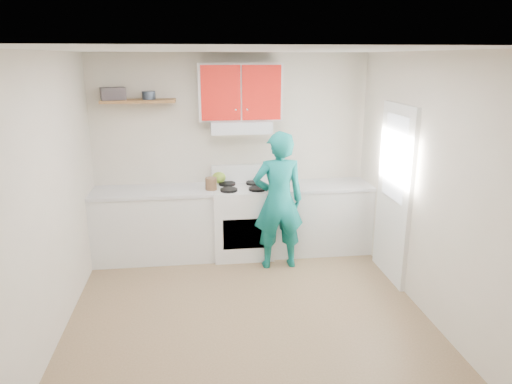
{
  "coord_description": "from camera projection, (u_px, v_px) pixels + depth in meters",
  "views": [
    {
      "loc": [
        -0.47,
        -4.24,
        2.54
      ],
      "look_at": [
        0.15,
        0.55,
        1.15
      ],
      "focal_mm": 32.93,
      "sensor_mm": 36.0,
      "label": 1
    }
  ],
  "objects": [
    {
      "name": "floor",
      "position": [
        248.0,
        315.0,
        4.8
      ],
      "size": [
        3.8,
        3.8,
        0.0
      ],
      "primitive_type": "plane",
      "color": "brown",
      "rests_on": "ground"
    },
    {
      "name": "ceiling",
      "position": [
        247.0,
        50.0,
        4.08
      ],
      "size": [
        3.6,
        3.8,
        0.04
      ],
      "primitive_type": "cube",
      "color": "white",
      "rests_on": "floor"
    },
    {
      "name": "back_wall",
      "position": [
        232.0,
        154.0,
        6.25
      ],
      "size": [
        3.6,
        0.04,
        2.6
      ],
      "primitive_type": "cube",
      "color": "beige",
      "rests_on": "floor"
    },
    {
      "name": "front_wall",
      "position": [
        286.0,
        287.0,
        2.63
      ],
      "size": [
        3.6,
        0.04,
        2.6
      ],
      "primitive_type": "cube",
      "color": "beige",
      "rests_on": "floor"
    },
    {
      "name": "left_wall",
      "position": [
        49.0,
        201.0,
        4.22
      ],
      "size": [
        0.04,
        3.8,
        2.6
      ],
      "primitive_type": "cube",
      "color": "beige",
      "rests_on": "floor"
    },
    {
      "name": "right_wall",
      "position": [
        428.0,
        187.0,
        4.66
      ],
      "size": [
        0.04,
        3.8,
        2.6
      ],
      "primitive_type": "cube",
      "color": "beige",
      "rests_on": "floor"
    },
    {
      "name": "door",
      "position": [
        394.0,
        194.0,
        5.4
      ],
      "size": [
        0.05,
        0.85,
        2.05
      ],
      "primitive_type": "cube",
      "color": "white",
      "rests_on": "floor"
    },
    {
      "name": "door_glass",
      "position": [
        395.0,
        158.0,
        5.28
      ],
      "size": [
        0.01,
        0.55,
        0.95
      ],
      "primitive_type": "cube",
      "color": "white",
      "rests_on": "door"
    },
    {
      "name": "counter_left",
      "position": [
        154.0,
        225.0,
        6.07
      ],
      "size": [
        1.52,
        0.6,
        0.9
      ],
      "primitive_type": "cube",
      "color": "silver",
      "rests_on": "floor"
    },
    {
      "name": "counter_right",
      "position": [
        319.0,
        218.0,
        6.34
      ],
      "size": [
        1.32,
        0.6,
        0.9
      ],
      "primitive_type": "cube",
      "color": "silver",
      "rests_on": "floor"
    },
    {
      "name": "stove",
      "position": [
        242.0,
        221.0,
        6.18
      ],
      "size": [
        0.76,
        0.65,
        0.92
      ],
      "primitive_type": "cube",
      "color": "white",
      "rests_on": "floor"
    },
    {
      "name": "range_hood",
      "position": [
        241.0,
        126.0,
        5.94
      ],
      "size": [
        0.76,
        0.44,
        0.15
      ],
      "primitive_type": "cube",
      "color": "silver",
      "rests_on": "back_wall"
    },
    {
      "name": "upper_cabinets",
      "position": [
        240.0,
        92.0,
        5.88
      ],
      "size": [
        1.02,
        0.33,
        0.7
      ],
      "primitive_type": "cube",
      "color": "#B6170F",
      "rests_on": "back_wall"
    },
    {
      "name": "shelf",
      "position": [
        139.0,
        101.0,
        5.76
      ],
      "size": [
        0.9,
        0.3,
        0.04
      ],
      "primitive_type": "cube",
      "color": "brown",
      "rests_on": "back_wall"
    },
    {
      "name": "books",
      "position": [
        113.0,
        94.0,
        5.7
      ],
      "size": [
        0.33,
        0.28,
        0.15
      ],
      "primitive_type": "cube",
      "rotation": [
        0.0,
        0.0,
        0.27
      ],
      "color": "#433B3D",
      "rests_on": "shelf"
    },
    {
      "name": "tin",
      "position": [
        149.0,
        95.0,
        5.77
      ],
      "size": [
        0.16,
        0.16,
        0.1
      ],
      "primitive_type": "cylinder",
      "rotation": [
        0.0,
        0.0,
        0.0
      ],
      "color": "#333D4C",
      "rests_on": "shelf"
    },
    {
      "name": "kettle",
      "position": [
        219.0,
        177.0,
        6.23
      ],
      "size": [
        0.2,
        0.2,
        0.16
      ],
      "primitive_type": "ellipsoid",
      "rotation": [
        0.0,
        0.0,
        0.09
      ],
      "color": "olive",
      "rests_on": "stove"
    },
    {
      "name": "crock",
      "position": [
        211.0,
        185.0,
        5.93
      ],
      "size": [
        0.16,
        0.16,
        0.18
      ],
      "primitive_type": "cylinder",
      "rotation": [
        0.0,
        0.0,
        -0.09
      ],
      "color": "brown",
      "rests_on": "counter_left"
    },
    {
      "name": "cutting_board",
      "position": [
        317.0,
        186.0,
        6.16
      ],
      "size": [
        0.3,
        0.23,
        0.02
      ],
      "primitive_type": "cube",
      "rotation": [
        0.0,
        0.0,
        0.11
      ],
      "color": "olive",
      "rests_on": "counter_right"
    },
    {
      "name": "silicone_mat",
      "position": [
        350.0,
        185.0,
        6.22
      ],
      "size": [
        0.31,
        0.27,
        0.01
      ],
      "primitive_type": "cube",
      "rotation": [
        0.0,
        0.0,
        -0.17
      ],
      "color": "red",
      "rests_on": "counter_right"
    },
    {
      "name": "person",
      "position": [
        278.0,
        201.0,
        5.71
      ],
      "size": [
        0.64,
        0.43,
        1.71
      ],
      "primitive_type": "imported",
      "rotation": [
        0.0,
        0.0,
        3.17
      ],
      "color": "#0B6762",
      "rests_on": "floor"
    }
  ]
}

